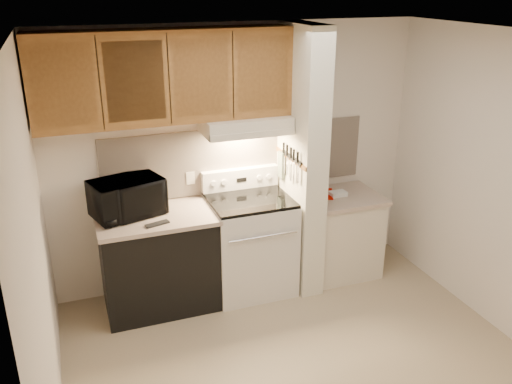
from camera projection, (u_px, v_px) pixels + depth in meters
floor at (298, 359)px, 4.35m from camera, size 3.60×3.60×0.00m
ceiling at (310, 37)px, 3.44m from camera, size 3.60×3.60×0.00m
wall_back at (238, 157)px, 5.21m from camera, size 3.60×2.50×0.02m
wall_left at (36, 258)px, 3.32m from camera, size 0.02×3.00×2.50m
wall_right at (502, 186)px, 4.47m from camera, size 0.02×3.00×2.50m
backsplash at (238, 159)px, 5.20m from camera, size 2.60×0.02×0.63m
range_body at (250, 246)px, 5.19m from camera, size 0.76×0.65×0.92m
oven_window at (262, 257)px, 4.90m from camera, size 0.50×0.01×0.30m
oven_handle at (264, 237)px, 4.79m from camera, size 0.65×0.02×0.02m
cooktop at (250, 200)px, 5.02m from camera, size 0.74×0.64×0.03m
range_backguard at (240, 178)px, 5.23m from camera, size 0.76×0.08×0.20m
range_display at (242, 180)px, 5.19m from camera, size 0.10×0.01×0.04m
range_knob_left_outer at (214, 183)px, 5.10m from camera, size 0.05×0.02×0.05m
range_knob_left_inner at (224, 182)px, 5.13m from camera, size 0.05×0.02×0.05m
range_knob_right_inner at (259, 178)px, 5.24m from camera, size 0.05×0.02×0.05m
range_knob_right_outer at (269, 177)px, 5.28m from camera, size 0.05×0.02×0.05m
dishwasher_front at (159, 263)px, 4.93m from camera, size 1.00×0.63×0.87m
left_countertop at (156, 217)px, 4.76m from camera, size 1.04×0.67×0.04m
spoon_rest at (157, 224)px, 4.57m from camera, size 0.22×0.12×0.01m
teal_jar at (156, 200)px, 4.95m from camera, size 0.11×0.11×0.10m
outlet at (191, 178)px, 5.08m from camera, size 0.08×0.01×0.12m
microwave at (127, 197)px, 4.71m from camera, size 0.68×0.56×0.33m
partition_pillar at (301, 162)px, 5.06m from camera, size 0.22×0.70×2.50m
pillar_trim at (290, 158)px, 5.01m from camera, size 0.01×0.70×0.04m
knife_strip at (292, 158)px, 4.95m from camera, size 0.02×0.42×0.04m
knife_blade_a at (298, 174)px, 4.83m from camera, size 0.01×0.03×0.16m
knife_handle_a at (298, 158)px, 4.80m from camera, size 0.02×0.02×0.10m
knife_blade_b at (294, 172)px, 4.92m from camera, size 0.01×0.04×0.18m
knife_handle_b at (294, 155)px, 4.87m from camera, size 0.02×0.02×0.10m
knife_blade_c at (291, 171)px, 4.98m from camera, size 0.01×0.04×0.20m
knife_handle_c at (291, 153)px, 4.93m from camera, size 0.02×0.02×0.10m
knife_blade_d at (287, 166)px, 5.05m from camera, size 0.01×0.04×0.16m
knife_handle_d at (287, 150)px, 5.00m from camera, size 0.02×0.02×0.10m
knife_blade_e at (284, 164)px, 5.13m from camera, size 0.01×0.04×0.18m
knife_handle_e at (284, 148)px, 5.08m from camera, size 0.02×0.02×0.10m
oven_mitt at (281, 165)px, 5.19m from camera, size 0.03×0.11×0.25m
right_cab_base at (340, 236)px, 5.52m from camera, size 0.70×0.60×0.81m
right_countertop at (342, 197)px, 5.36m from camera, size 0.74×0.64×0.04m
red_folder at (322, 194)px, 5.38m from camera, size 0.32×0.36×0.01m
white_box at (338, 194)px, 5.34m from camera, size 0.16×0.11×0.04m
range_hood at (245, 124)px, 4.88m from camera, size 0.78×0.44×0.15m
hood_lip at (253, 135)px, 4.71m from camera, size 0.78×0.04×0.06m
upper_cabinets at (165, 76)px, 4.53m from camera, size 2.18×0.33×0.77m
cab_door_a at (63, 86)px, 4.12m from camera, size 0.46×0.01×0.63m
cab_gap_a at (100, 84)px, 4.21m from camera, size 0.01×0.01×0.73m
cab_door_b at (135, 82)px, 4.30m from camera, size 0.46×0.01×0.63m
cab_gap_b at (169, 80)px, 4.39m from camera, size 0.01×0.01×0.73m
cab_door_c at (202, 78)px, 4.47m from camera, size 0.46×0.01×0.63m
cab_gap_c at (233, 76)px, 4.56m from camera, size 0.01×0.01×0.73m
cab_door_d at (263, 74)px, 4.65m from camera, size 0.46×0.01×0.63m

